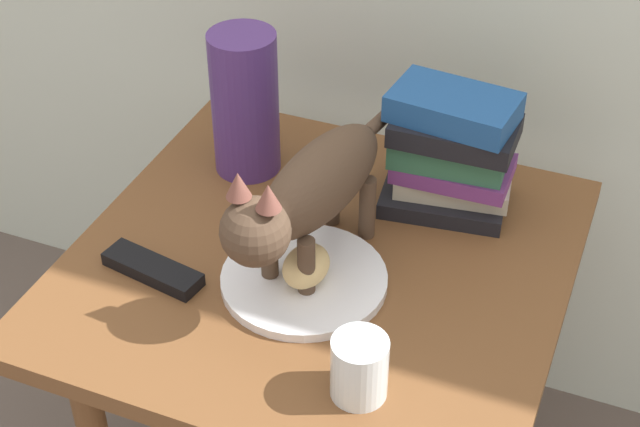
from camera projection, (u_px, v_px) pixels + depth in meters
side_table at (320, 301)px, 1.41m from camera, size 0.69×0.67×0.59m
plate at (302, 279)px, 1.31m from camera, size 0.23×0.23×0.01m
bread_roll at (306, 266)px, 1.28m from camera, size 0.07×0.08×0.05m
cat at (310, 192)px, 1.26m from camera, size 0.14×0.47×0.23m
book_stack at (452, 151)px, 1.40m from camera, size 0.20×0.15×0.19m
green_vase at (245, 103)px, 1.46m from camera, size 0.10×0.10×0.23m
candle_jar at (359, 370)px, 1.13m from camera, size 0.07×0.07×0.08m
tv_remote at (153, 269)px, 1.32m from camera, size 0.16×0.07×0.02m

